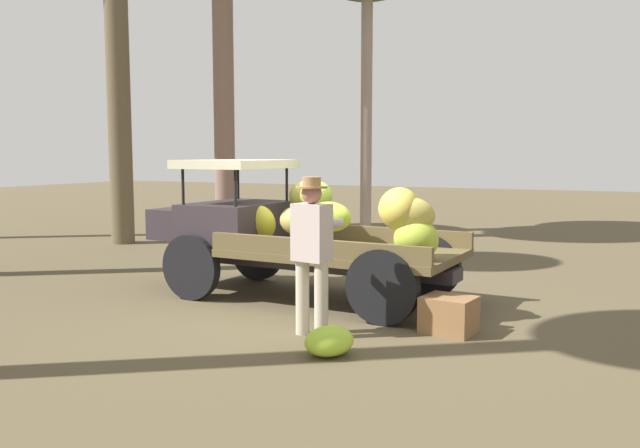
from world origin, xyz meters
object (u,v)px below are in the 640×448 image
(truck, at_px, (287,230))
(farmer, at_px, (312,246))
(wooden_crate, at_px, (449,315))
(loose_banana_bunch, at_px, (329,341))

(truck, bearing_deg, farmer, 129.23)
(truck, height_order, farmer, truck)
(truck, height_order, wooden_crate, truck)
(truck, height_order, loose_banana_bunch, truck)
(loose_banana_bunch, bearing_deg, truck, -52.93)
(loose_banana_bunch, bearing_deg, farmer, -50.77)
(truck, bearing_deg, wooden_crate, 164.15)
(loose_banana_bunch, bearing_deg, wooden_crate, -122.32)
(farmer, height_order, wooden_crate, farmer)
(farmer, bearing_deg, loose_banana_bunch, -128.38)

